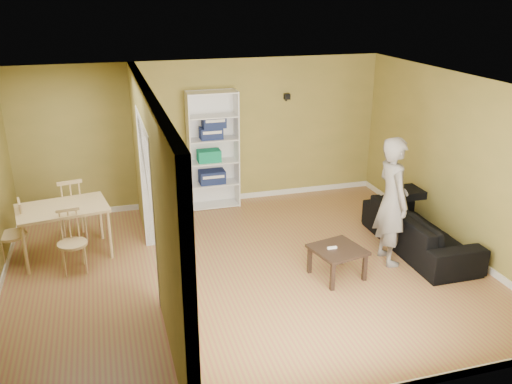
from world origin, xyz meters
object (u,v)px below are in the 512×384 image
chair_left (11,233)px  chair_far (71,208)px  person (393,190)px  bookshelf (212,150)px  sofa (420,224)px  chair_near (72,242)px  dining_table (62,212)px  coffee_table (337,253)px

chair_left → chair_far: 1.02m
person → chair_left: bearing=78.3°
person → bookshelf: bearing=38.2°
person → bookshelf: (-1.97, 2.85, -0.04)m
sofa → person: person is taller
bookshelf → chair_far: bearing=-161.7°
person → chair_near: size_ratio=2.44×
chair_far → chair_left: bearing=27.3°
sofa → bookshelf: size_ratio=1.04×
sofa → dining_table: size_ratio=1.74×
coffee_table → chair_left: size_ratio=0.68×
coffee_table → dining_table: 3.97m
chair_left → chair_near: bearing=49.2°
sofa → coffee_table: (-1.54, -0.44, -0.05)m
dining_table → chair_far: chair_far is taller
person → bookshelf: person is taller
sofa → chair_left: size_ratio=2.30×
person → coffee_table: person is taller
chair_near → sofa: bearing=-15.1°
chair_left → dining_table: bearing=82.3°
bookshelf → dining_table: 2.89m
sofa → chair_near: (-5.00, 0.72, 0.03)m
bookshelf → chair_far: (-2.43, -0.80, -0.53)m
chair_left → chair_near: size_ratio=1.05×
chair_near → chair_left: bearing=143.0°
dining_table → chair_left: bearing=-177.0°
dining_table → chair_near: size_ratio=1.40×
coffee_table → chair_far: 4.17m
bookshelf → chair_left: (-3.23, -1.43, -0.58)m
dining_table → chair_near: (0.12, -0.52, -0.25)m
coffee_table → dining_table: size_ratio=0.51×
coffee_table → chair_far: chair_far is taller
chair_near → chair_far: size_ratio=0.87×
chair_near → dining_table: bearing=95.9°
chair_left → chair_far: (0.80, 0.63, 0.04)m
bookshelf → chair_far: size_ratio=2.03×
sofa → dining_table: (-5.12, 1.24, 0.29)m
dining_table → chair_near: chair_near is taller
bookshelf → chair_far: 2.61m
dining_table → bookshelf: bearing=29.1°
person → coffee_table: bearing=107.9°
sofa → chair_near: chair_near is taller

